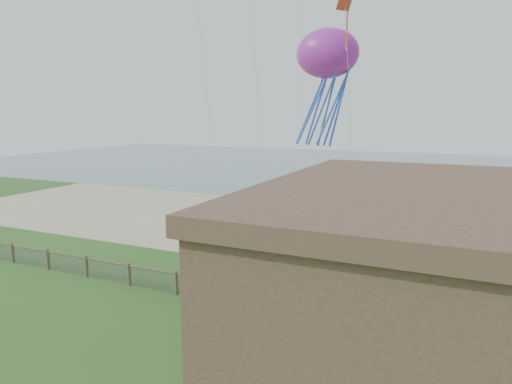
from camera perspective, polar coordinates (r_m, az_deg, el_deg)
ground at (r=18.13m, az=-12.98°, el=-20.50°), size 160.00×160.00×0.00m
sand_beach at (r=36.77m, az=8.39°, el=-4.59°), size 72.00×20.00×0.02m
ocean at (r=79.39m, az=17.37°, el=2.78°), size 160.00×68.00×0.02m
chainlink_fence at (r=22.41m, az=-3.45°, el=-12.58°), size 36.20×0.20×1.25m
picnic_table at (r=17.10m, az=18.13°, el=-21.11°), size 2.25×1.87×0.84m
octopus_kite at (r=29.88m, az=8.82°, el=12.96°), size 3.85×2.78×7.76m
kite_red at (r=28.30m, az=11.04°, el=20.97°), size 2.12×1.96×2.73m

